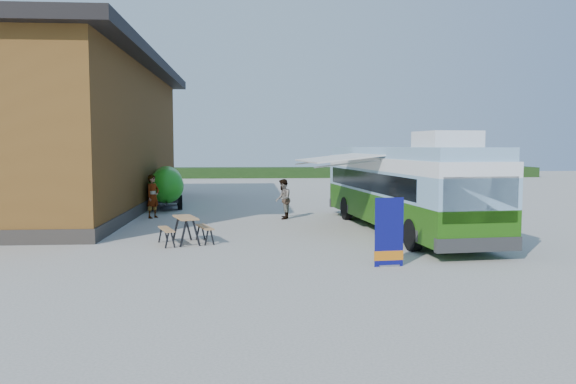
{
  "coord_description": "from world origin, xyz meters",
  "views": [
    {
      "loc": [
        -1.51,
        -18.34,
        3.18
      ],
      "look_at": [
        0.03,
        3.16,
        1.4
      ],
      "focal_mm": 35.0,
      "sensor_mm": 36.0,
      "label": 1
    }
  ],
  "objects": [
    {
      "name": "person_b",
      "position": [
        -0.0,
        5.87,
        0.87
      ],
      "size": [
        0.76,
        0.92,
        1.74
      ],
      "primitive_type": "imported",
      "rotation": [
        0.0,
        0.0,
        -1.7
      ],
      "color": "#999999",
      "rests_on": "ground"
    },
    {
      "name": "hedge",
      "position": [
        8.0,
        38.0,
        0.5
      ],
      "size": [
        40.0,
        3.0,
        1.0
      ],
      "primitive_type": "cube",
      "color": "#264419",
      "rests_on": "ground"
    },
    {
      "name": "awning",
      "position": [
        2.05,
        2.43,
        2.64
      ],
      "size": [
        3.03,
        4.44,
        0.52
      ],
      "rotation": [
        0.0,
        0.0,
        0.1
      ],
      "color": "white",
      "rests_on": "ground"
    },
    {
      "name": "banner",
      "position": [
        2.18,
        -3.99,
        0.75
      ],
      "size": [
        0.8,
        0.23,
        1.83
      ],
      "rotation": [
        0.0,
        0.0,
        0.1
      ],
      "color": "#0C0E5F",
      "rests_on": "ground"
    },
    {
      "name": "ground",
      "position": [
        0.0,
        0.0,
        0.0
      ],
      "size": [
        100.0,
        100.0,
        0.0
      ],
      "primitive_type": "plane",
      "color": "#BCB7AD",
      "rests_on": "ground"
    },
    {
      "name": "barn",
      "position": [
        -10.5,
        10.0,
        3.59
      ],
      "size": [
        9.6,
        21.2,
        7.5
      ],
      "color": "brown",
      "rests_on": "ground"
    },
    {
      "name": "picnic_table",
      "position": [
        -3.54,
        -0.11,
        0.66
      ],
      "size": [
        1.91,
        1.8,
        0.88
      ],
      "rotation": [
        0.0,
        0.0,
        0.33
      ],
      "color": "#AF7E52",
      "rests_on": "ground"
    },
    {
      "name": "bus",
      "position": [
        4.18,
        2.08,
        1.73
      ],
      "size": [
        3.67,
        11.99,
        3.62
      ],
      "rotation": [
        0.0,
        0.0,
        0.1
      ],
      "color": "#2D6D12",
      "rests_on": "ground"
    },
    {
      "name": "slurry_tanker",
      "position": [
        -5.7,
        10.8,
        1.19
      ],
      "size": [
        2.16,
        5.59,
        2.08
      ],
      "rotation": [
        0.0,
        0.0,
        0.14
      ],
      "color": "#1F8F1A",
      "rests_on": "ground"
    },
    {
      "name": "person_a",
      "position": [
        -5.7,
        6.6,
        0.95
      ],
      "size": [
        0.76,
        0.83,
        1.91
      ],
      "primitive_type": "imported",
      "rotation": [
        0.0,
        0.0,
        1.0
      ],
      "color": "#999999",
      "rests_on": "ground"
    }
  ]
}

